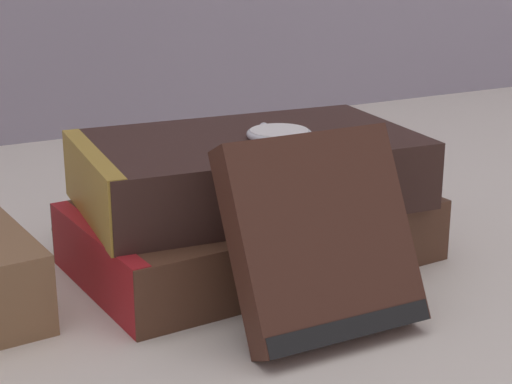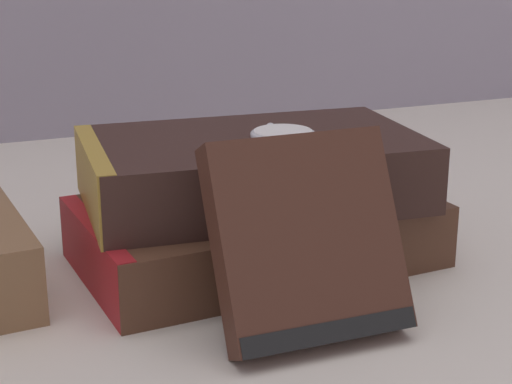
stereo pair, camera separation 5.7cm
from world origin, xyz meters
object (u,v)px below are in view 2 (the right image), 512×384
pocket_watch (283,134)px  reading_glasses (130,215)px  book_flat_bottom (249,233)px  book_flat_top (244,170)px  book_leaning_front (308,248)px

pocket_watch → reading_glasses: (-0.08, 0.14, -0.09)m
book_flat_bottom → book_flat_top: 0.05m
book_flat_bottom → book_flat_top: size_ratio=1.06×
book_flat_top → book_leaning_front: 0.12m
book_flat_top → pocket_watch: 0.04m
book_flat_bottom → reading_glasses: book_flat_bottom is taller
book_flat_bottom → book_leaning_front: book_leaning_front is taller
pocket_watch → book_leaning_front: bearing=-105.7°
book_flat_bottom → book_flat_top: book_flat_top is taller
book_flat_bottom → pocket_watch: bearing=-25.7°
book_flat_top → book_leaning_front: bearing=-88.4°
book_flat_bottom → pocket_watch: 0.08m
book_leaning_front → pocket_watch: 0.12m
reading_glasses → book_flat_bottom: bearing=-65.6°
book_flat_bottom → book_flat_top: bearing=101.7°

